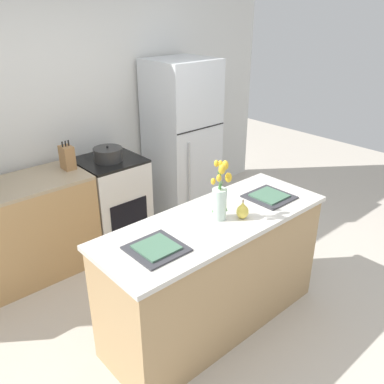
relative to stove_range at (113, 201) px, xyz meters
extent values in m
plane|color=beige|center=(-0.10, -1.60, -0.46)|extent=(10.00, 10.00, 0.00)
cube|color=silver|center=(-0.10, 0.40, 0.89)|extent=(5.20, 0.08, 2.70)
cube|color=tan|center=(-0.10, -1.60, -0.01)|extent=(1.76, 0.62, 0.91)
cube|color=beige|center=(-0.10, -1.60, 0.46)|extent=(1.80, 0.66, 0.03)
cube|color=silver|center=(0.00, 0.00, -0.01)|extent=(0.60, 0.60, 0.89)
cube|color=black|center=(0.00, 0.00, 0.45)|extent=(0.60, 0.60, 0.02)
cube|color=black|center=(0.00, -0.30, -0.05)|extent=(0.42, 0.01, 0.29)
cube|color=silver|center=(0.95, 0.00, 0.44)|extent=(0.68, 0.64, 1.80)
cube|color=black|center=(0.95, -0.32, 0.66)|extent=(0.67, 0.01, 0.01)
cylinder|color=#B2B5B7|center=(0.76, -0.34, 0.15)|extent=(0.02, 0.02, 0.78)
cylinder|color=silver|center=(-0.08, -1.61, 0.60)|extent=(0.10, 0.10, 0.23)
cylinder|color=#569E4C|center=(-0.07, -1.61, 0.70)|extent=(0.08, 0.02, 0.31)
ellipsoid|color=yellow|center=(-0.03, -1.61, 0.87)|extent=(0.05, 0.05, 0.07)
cylinder|color=#569E4C|center=(-0.07, -1.60, 0.70)|extent=(0.10, 0.10, 0.30)
ellipsoid|color=yellow|center=(-0.02, -1.55, 0.86)|extent=(0.03, 0.03, 0.05)
cylinder|color=#569E4C|center=(-0.08, -1.60, 0.71)|extent=(0.02, 0.05, 0.34)
ellipsoid|color=yellow|center=(-0.09, -1.58, 0.89)|extent=(0.03, 0.03, 0.05)
cylinder|color=#569E4C|center=(-0.10, -1.61, 0.65)|extent=(0.08, 0.02, 0.22)
ellipsoid|color=yellow|center=(-0.13, -1.60, 0.78)|extent=(0.03, 0.03, 0.05)
cylinder|color=#569E4C|center=(-0.09, -1.62, 0.67)|extent=(0.06, 0.05, 0.25)
ellipsoid|color=yellow|center=(-0.12, -1.64, 0.81)|extent=(0.03, 0.03, 0.05)
cylinder|color=#569E4C|center=(-0.09, -1.62, 0.69)|extent=(0.03, 0.05, 0.31)
ellipsoid|color=yellow|center=(-0.10, -1.65, 0.87)|extent=(0.05, 0.05, 0.07)
cylinder|color=#569E4C|center=(-0.06, -1.63, 0.66)|extent=(0.05, 0.05, 0.24)
ellipsoid|color=yellow|center=(-0.04, -1.65, 0.80)|extent=(0.05, 0.05, 0.07)
ellipsoid|color=#E5CC4C|center=(0.05, -1.72, 0.53)|extent=(0.09, 0.09, 0.10)
cone|color=#E5CC4C|center=(0.05, -1.72, 0.59)|extent=(0.05, 0.05, 0.04)
cylinder|color=brown|center=(0.05, -1.72, 0.62)|extent=(0.01, 0.01, 0.02)
cube|color=#333338|center=(-0.65, -1.64, 0.49)|extent=(0.32, 0.32, 0.01)
cube|color=#477056|center=(-0.65, -1.64, 0.50)|extent=(0.23, 0.23, 0.01)
cube|color=#333338|center=(0.45, -1.64, 0.49)|extent=(0.32, 0.32, 0.01)
cube|color=#477056|center=(0.45, -1.64, 0.50)|extent=(0.23, 0.23, 0.01)
cylinder|color=#2D2D2D|center=(-0.02, -0.03, 0.52)|extent=(0.28, 0.28, 0.12)
cylinder|color=#2D2D2D|center=(-0.02, -0.03, 0.58)|extent=(0.28, 0.28, 0.01)
sphere|color=black|center=(-0.02, -0.03, 0.60)|extent=(0.02, 0.02, 0.02)
cube|color=#A37547|center=(-0.41, 0.03, 0.57)|extent=(0.10, 0.14, 0.22)
cylinder|color=black|center=(-0.44, 0.03, 0.70)|extent=(0.01, 0.01, 0.05)
cylinder|color=black|center=(-0.41, 0.03, 0.70)|extent=(0.01, 0.01, 0.05)
cylinder|color=black|center=(-0.38, 0.03, 0.70)|extent=(0.01, 0.01, 0.05)
camera|label=1|loc=(-1.90, -3.37, 1.87)|focal=38.00mm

